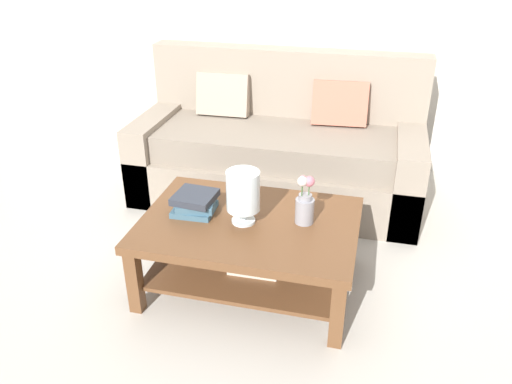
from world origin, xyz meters
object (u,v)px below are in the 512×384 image
(flower_pitcher, at_px, (305,204))
(couch, at_px, (279,150))
(coffee_table, at_px, (250,239))
(book_stack_main, at_px, (195,203))
(glass_hurricane_vase, at_px, (243,192))

(flower_pitcher, bearing_deg, couch, 108.39)
(coffee_table, relative_size, book_stack_main, 4.84)
(glass_hurricane_vase, xyz_separation_m, flower_pitcher, (0.32, 0.08, -0.07))
(coffee_table, bearing_deg, glass_hurricane_vase, -148.37)
(glass_hurricane_vase, bearing_deg, flower_pitcher, 13.18)
(couch, distance_m, book_stack_main, 1.18)
(glass_hurricane_vase, bearing_deg, book_stack_main, 171.28)
(couch, xyz_separation_m, coffee_table, (0.08, -1.17, -0.05))
(coffee_table, bearing_deg, couch, 93.93)
(couch, relative_size, book_stack_main, 8.53)
(flower_pitcher, bearing_deg, glass_hurricane_vase, -166.82)
(couch, height_order, coffee_table, couch)
(couch, height_order, flower_pitcher, couch)
(couch, relative_size, flower_pitcher, 7.37)
(coffee_table, height_order, glass_hurricane_vase, glass_hurricane_vase)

